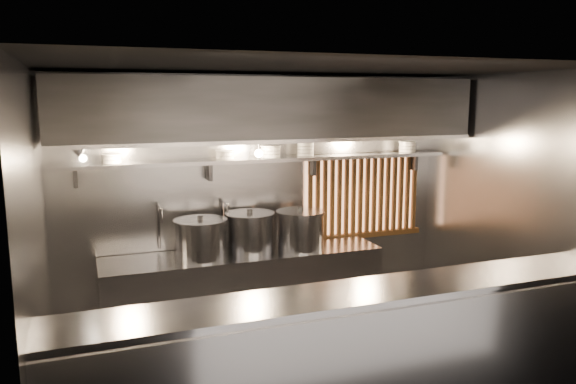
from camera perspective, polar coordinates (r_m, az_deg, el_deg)
floor at (r=5.51m, az=2.18°, el=-17.96°), size 4.50×4.50×0.00m
ceiling at (r=4.90m, az=2.39°, el=12.50°), size 4.50×4.50×0.00m
wall_back at (r=6.41m, az=-2.89°, el=-0.78°), size 4.50×0.00×4.50m
wall_left at (r=4.67m, az=-24.26°, el=-5.53°), size 0.00×3.00×3.00m
wall_right at (r=6.23m, az=21.76°, el=-1.75°), size 0.00×3.00×3.00m
serving_counter at (r=4.49m, az=7.15°, el=-16.73°), size 4.50×0.56×1.13m
cooking_bench at (r=6.22m, az=-4.45°, el=-10.17°), size 3.00×0.70×0.90m
bowl_shelf at (r=6.17m, az=-2.43°, el=3.33°), size 4.40×0.34×0.04m
exhaust_hood at (r=5.92m, az=-1.80°, el=8.36°), size 4.40×0.81×0.65m
wood_screen at (r=6.86m, az=7.64°, el=-0.33°), size 1.56×0.09×1.04m
faucet_left at (r=6.05m, az=-12.95°, el=-2.52°), size 0.04×0.30×0.50m
faucet_right at (r=6.18m, az=-6.50°, el=-2.10°), size 0.04×0.30×0.50m
heat_lamp at (r=5.38m, az=-20.44°, el=3.84°), size 0.25×0.35×0.20m
pendant_bulb at (r=6.01m, az=-2.99°, el=3.95°), size 0.09×0.09×0.19m
stock_pot_left at (r=6.10m, az=-3.89°, el=-4.06°), size 0.57×0.57×0.46m
stock_pot_mid at (r=6.19m, az=1.26°, el=-3.84°), size 0.66×0.66×0.47m
stock_pot_right at (r=5.89m, az=-8.84°, el=-4.71°), size 0.72×0.72×0.45m
bowl_stack_0 at (r=5.87m, az=-17.41°, el=3.25°), size 0.20×0.20×0.09m
bowl_stack_1 at (r=6.04m, az=-6.42°, el=3.79°), size 0.21×0.21×0.09m
bowl_stack_2 at (r=6.18m, az=-1.76°, el=4.15°), size 0.23×0.23×0.13m
bowl_stack_3 at (r=6.32m, az=1.79°, el=4.44°), size 0.20×0.20×0.17m
bowl_stack_4 at (r=6.93m, az=12.03°, el=4.53°), size 0.21×0.21×0.13m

